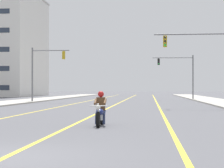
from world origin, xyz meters
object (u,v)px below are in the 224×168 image
at_px(motorcycle_with_rider, 100,112).
at_px(traffic_signal_mid_right, 181,70).
at_px(traffic_signal_near_left, 43,66).
at_px(traffic_signal_near_right, 206,56).

xyz_separation_m(motorcycle_with_rider, traffic_signal_mid_right, (6.43, 41.37, 3.56)).
bearing_deg(traffic_signal_near_left, traffic_signal_mid_right, 37.32).
bearing_deg(motorcycle_with_rider, traffic_signal_near_right, 67.74).
bearing_deg(traffic_signal_near_left, traffic_signal_near_right, -38.39).
bearing_deg(motorcycle_with_rider, traffic_signal_mid_right, 81.16).
bearing_deg(traffic_signal_mid_right, traffic_signal_near_left, -142.68).
height_order(traffic_signal_near_right, traffic_signal_near_left, same).
relative_size(motorcycle_with_rider, traffic_signal_near_left, 0.35).
relative_size(traffic_signal_near_right, traffic_signal_mid_right, 1.00).
relative_size(traffic_signal_near_left, traffic_signal_mid_right, 1.00).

